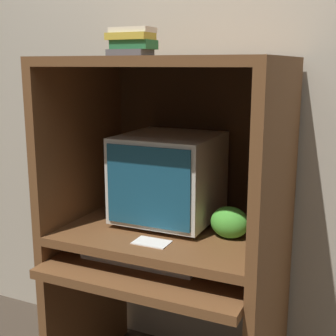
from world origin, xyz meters
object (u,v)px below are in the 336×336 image
object	(u,v)px
keyboard	(140,259)
snack_bag	(230,222)
book_stack	(132,43)
crt_monitor	(169,177)
mouse	(217,271)

from	to	relation	value
keyboard	snack_bag	xyz separation A→B (m)	(0.32, 0.14, 0.15)
keyboard	book_stack	xyz separation A→B (m)	(-0.14, 0.22, 0.84)
crt_monitor	snack_bag	bearing A→B (deg)	-16.16
mouse	book_stack	world-z (taller)	book_stack
crt_monitor	keyboard	size ratio (longest dim) A/B	0.85
crt_monitor	book_stack	bearing A→B (deg)	-175.60
crt_monitor	keyboard	world-z (taller)	crt_monitor
mouse	snack_bag	size ratio (longest dim) A/B	0.47
mouse	book_stack	distance (m)	0.97
crt_monitor	snack_bag	distance (m)	0.34
snack_bag	book_stack	bearing A→B (deg)	170.89
keyboard	mouse	distance (m)	0.31
mouse	book_stack	xyz separation A→B (m)	(-0.45, 0.20, 0.84)
keyboard	snack_bag	distance (m)	0.38
mouse	book_stack	size ratio (longest dim) A/B	0.39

